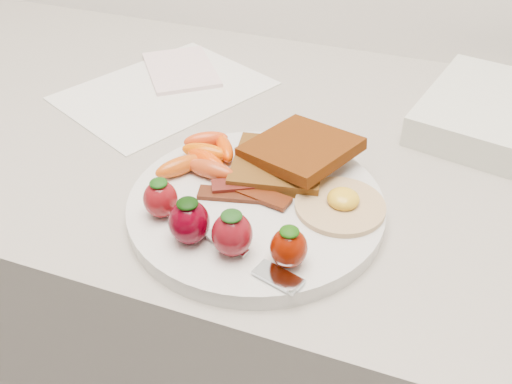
% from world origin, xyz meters
% --- Properties ---
extents(counter, '(2.00, 0.60, 0.90)m').
position_xyz_m(counter, '(0.00, 1.70, 0.45)').
color(counter, gray).
rests_on(counter, ground).
extents(plate, '(0.27, 0.27, 0.02)m').
position_xyz_m(plate, '(0.01, 1.55, 0.91)').
color(plate, silver).
rests_on(plate, counter).
extents(toast_lower, '(0.11, 0.11, 0.01)m').
position_xyz_m(toast_lower, '(0.01, 1.61, 0.93)').
color(toast_lower, '#50290C').
rests_on(toast_lower, plate).
extents(toast_upper, '(0.14, 0.14, 0.02)m').
position_xyz_m(toast_upper, '(0.03, 1.63, 0.94)').
color(toast_upper, '#422405').
rests_on(toast_upper, toast_lower).
extents(fried_egg, '(0.10, 0.10, 0.02)m').
position_xyz_m(fried_egg, '(0.09, 1.57, 0.92)').
color(fried_egg, beige).
rests_on(fried_egg, plate).
extents(bacon_strips, '(0.10, 0.07, 0.01)m').
position_xyz_m(bacon_strips, '(-0.01, 1.56, 0.92)').
color(bacon_strips, black).
rests_on(bacon_strips, plate).
extents(baby_carrots, '(0.09, 0.11, 0.02)m').
position_xyz_m(baby_carrots, '(-0.07, 1.59, 0.93)').
color(baby_carrots, '#E65A00').
rests_on(baby_carrots, plate).
extents(strawberries, '(0.18, 0.06, 0.05)m').
position_xyz_m(strawberries, '(-0.01, 1.48, 0.94)').
color(strawberries, maroon).
rests_on(strawberries, plate).
extents(fork, '(0.17, 0.07, 0.00)m').
position_xyz_m(fork, '(0.02, 1.47, 0.92)').
color(fork, silver).
rests_on(fork, plate).
extents(paper_sheet, '(0.30, 0.34, 0.00)m').
position_xyz_m(paper_sheet, '(-0.21, 1.76, 0.90)').
color(paper_sheet, silver).
rests_on(paper_sheet, counter).
extents(notepad, '(0.16, 0.17, 0.01)m').
position_xyz_m(notepad, '(-0.22, 1.83, 0.91)').
color(notepad, silver).
rests_on(notepad, paper_sheet).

